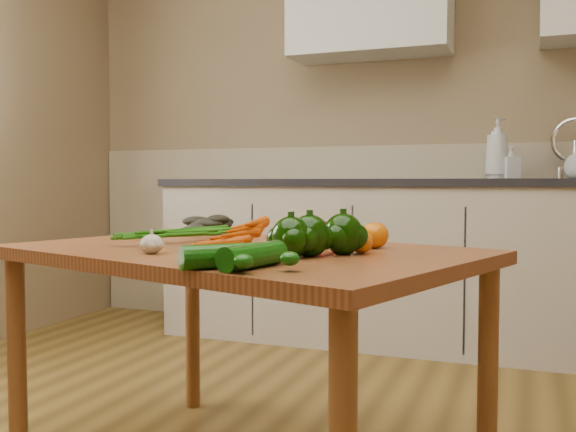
% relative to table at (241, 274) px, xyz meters
% --- Properties ---
extents(room, '(4.04, 5.04, 2.64)m').
position_rel_table_xyz_m(room, '(0.00, -0.20, 0.63)').
color(room, brown).
rests_on(room, ground).
extents(counter_run, '(2.84, 0.64, 1.14)m').
position_rel_table_xyz_m(counter_run, '(0.22, 1.81, -0.16)').
color(counter_run, '#BAAE9B').
rests_on(counter_run, ground).
extents(table, '(1.49, 1.19, 0.69)m').
position_rel_table_xyz_m(table, '(0.00, 0.00, 0.00)').
color(table, brown).
rests_on(table, ground).
extents(soap_bottle_a, '(0.17, 0.17, 0.32)m').
position_rel_table_xyz_m(soap_bottle_a, '(0.61, 1.91, 0.44)').
color(soap_bottle_a, silver).
rests_on(soap_bottle_a, counter_run).
extents(soap_bottle_b, '(0.10, 0.10, 0.17)m').
position_rel_table_xyz_m(soap_bottle_b, '(0.68, 1.89, 0.37)').
color(soap_bottle_b, silver).
rests_on(soap_bottle_b, counter_run).
extents(carrot_bunch, '(0.29, 0.25, 0.06)m').
position_rel_table_xyz_m(carrot_bunch, '(-0.08, 0.03, 0.11)').
color(carrot_bunch, '#D54E05').
rests_on(carrot_bunch, table).
extents(leafy_greens, '(0.18, 0.17, 0.09)m').
position_rel_table_xyz_m(leafy_greens, '(-0.33, 0.41, 0.12)').
color(leafy_greens, black).
rests_on(leafy_greens, table).
extents(garlic_bulb, '(0.06, 0.06, 0.05)m').
position_rel_table_xyz_m(garlic_bulb, '(-0.15, -0.22, 0.10)').
color(garlic_bulb, beige).
rests_on(garlic_bulb, table).
extents(pepper_a, '(0.10, 0.10, 0.10)m').
position_rel_table_xyz_m(pepper_a, '(0.25, -0.13, 0.13)').
color(pepper_a, black).
rests_on(pepper_a, table).
extents(pepper_b, '(0.11, 0.11, 0.11)m').
position_rel_table_xyz_m(pepper_b, '(0.32, -0.06, 0.13)').
color(pepper_b, black).
rests_on(pepper_b, table).
extents(pepper_c, '(0.10, 0.10, 0.10)m').
position_rel_table_xyz_m(pepper_c, '(0.22, -0.17, 0.13)').
color(pepper_c, black).
rests_on(pepper_c, table).
extents(tomato_a, '(0.08, 0.08, 0.07)m').
position_rel_table_xyz_m(tomato_a, '(0.22, 0.12, 0.11)').
color(tomato_a, '#9A020B').
rests_on(tomato_a, table).
extents(tomato_b, '(0.08, 0.08, 0.07)m').
position_rel_table_xyz_m(tomato_b, '(0.36, 0.12, 0.11)').
color(tomato_b, '#DC6605').
rests_on(tomato_b, table).
extents(tomato_c, '(0.07, 0.07, 0.06)m').
position_rel_table_xyz_m(tomato_c, '(0.36, -0.01, 0.11)').
color(tomato_c, '#DC6605').
rests_on(tomato_c, table).
extents(zucchini_a, '(0.10, 0.20, 0.05)m').
position_rel_table_xyz_m(zucchini_a, '(0.21, -0.39, 0.10)').
color(zucchini_a, '#094207').
rests_on(zucchini_a, table).
extents(zucchini_b, '(0.18, 0.19, 0.05)m').
position_rel_table_xyz_m(zucchini_b, '(0.16, -0.41, 0.10)').
color(zucchini_b, '#094207').
rests_on(zucchini_b, table).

